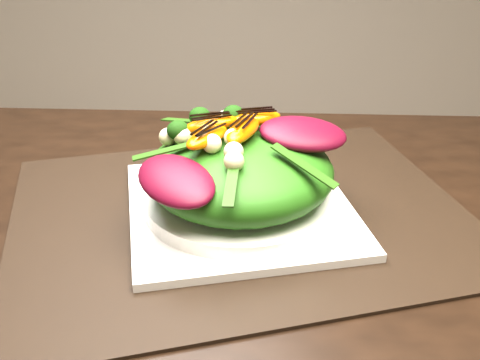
{
  "coord_description": "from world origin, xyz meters",
  "views": [
    {
      "loc": [
        -0.1,
        -0.43,
        1.09
      ],
      "look_at": [
        -0.13,
        0.13,
        0.79
      ],
      "focal_mm": 42.0,
      "sensor_mm": 36.0,
      "label": 1
    }
  ],
  "objects_px": {
    "dining_table": "(363,304)",
    "orange_segment": "(239,124)",
    "placemat": "(240,213)",
    "salad_bowl": "(240,198)",
    "lettuce_mound": "(240,171)",
    "plate_base": "(240,208)"
  },
  "relations": [
    {
      "from": "plate_base",
      "to": "lettuce_mound",
      "type": "relative_size",
      "value": 1.19
    },
    {
      "from": "placemat",
      "to": "plate_base",
      "type": "relative_size",
      "value": 2.06
    },
    {
      "from": "dining_table",
      "to": "plate_base",
      "type": "bearing_deg",
      "value": 134.64
    },
    {
      "from": "dining_table",
      "to": "orange_segment",
      "type": "xyz_separation_m",
      "value": [
        -0.13,
        0.15,
        0.12
      ]
    },
    {
      "from": "lettuce_mound",
      "to": "orange_segment",
      "type": "relative_size",
      "value": 3.38
    },
    {
      "from": "placemat",
      "to": "dining_table",
      "type": "bearing_deg",
      "value": -45.36
    },
    {
      "from": "dining_table",
      "to": "orange_segment",
      "type": "distance_m",
      "value": 0.23
    },
    {
      "from": "placemat",
      "to": "plate_base",
      "type": "bearing_deg",
      "value": 0.0
    },
    {
      "from": "dining_table",
      "to": "placemat",
      "type": "relative_size",
      "value": 3.12
    },
    {
      "from": "lettuce_mound",
      "to": "salad_bowl",
      "type": "bearing_deg",
      "value": 0.0
    },
    {
      "from": "placemat",
      "to": "salad_bowl",
      "type": "height_order",
      "value": "salad_bowl"
    },
    {
      "from": "orange_segment",
      "to": "salad_bowl",
      "type": "bearing_deg",
      "value": -83.48
    },
    {
      "from": "plate_base",
      "to": "placemat",
      "type": "bearing_deg",
      "value": 0.0
    },
    {
      "from": "lettuce_mound",
      "to": "plate_base",
      "type": "bearing_deg",
      "value": 0.0
    },
    {
      "from": "plate_base",
      "to": "dining_table",
      "type": "bearing_deg",
      "value": -45.36
    },
    {
      "from": "placemat",
      "to": "salad_bowl",
      "type": "bearing_deg",
      "value": 0.0
    },
    {
      "from": "plate_base",
      "to": "salad_bowl",
      "type": "bearing_deg",
      "value": 0.0
    },
    {
      "from": "dining_table",
      "to": "plate_base",
      "type": "relative_size",
      "value": 6.42
    },
    {
      "from": "placemat",
      "to": "salad_bowl",
      "type": "relative_size",
      "value": 2.33
    },
    {
      "from": "plate_base",
      "to": "orange_segment",
      "type": "distance_m",
      "value": 0.1
    },
    {
      "from": "lettuce_mound",
      "to": "orange_segment",
      "type": "bearing_deg",
      "value": 96.52
    },
    {
      "from": "placemat",
      "to": "orange_segment",
      "type": "xyz_separation_m",
      "value": [
        -0.0,
        0.02,
        0.1
      ]
    }
  ]
}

